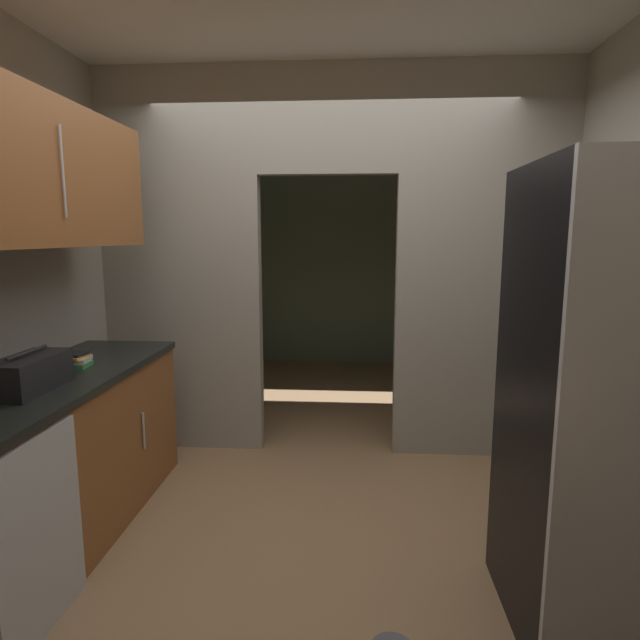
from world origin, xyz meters
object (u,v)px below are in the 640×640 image
(dishwasher, at_px, (41,537))
(boombox, at_px, (28,374))
(refrigerator, at_px, (626,408))
(book_stack, at_px, (78,360))

(dishwasher, xyz_separation_m, boombox, (-0.27, 0.42, 0.55))
(refrigerator, height_order, book_stack, refrigerator)
(refrigerator, relative_size, book_stack, 10.78)
(book_stack, bearing_deg, boombox, -89.00)
(dishwasher, height_order, boombox, boombox)
(refrigerator, distance_m, book_stack, 2.66)
(dishwasher, height_order, book_stack, book_stack)
(boombox, bearing_deg, refrigerator, -4.98)
(dishwasher, bearing_deg, refrigerator, 4.98)
(refrigerator, distance_m, boombox, 2.58)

